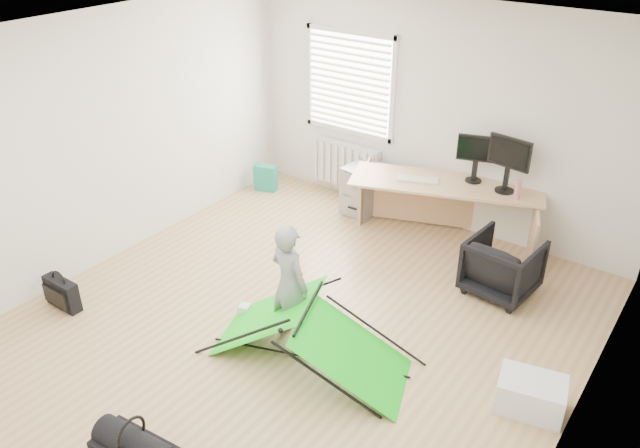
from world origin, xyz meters
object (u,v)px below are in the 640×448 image
Objects in this scene: filing_cabinet at (365,189)px; person at (289,284)px; thermos at (518,190)px; monitor_right at (507,172)px; kite at (309,334)px; office_chair at (503,266)px; monitor_left at (475,165)px; storage_crate at (531,394)px; desk at (443,211)px; laptop_bag at (62,293)px.

person reaches higher than filing_cabinet.
filing_cabinet is 2.84× the size of thermos.
monitor_right reaches higher than kite.
thermos is 0.91m from office_chair.
thermos is (1.93, -0.02, 0.54)m from filing_cabinet.
filing_cabinet is 1.51m from monitor_left.
kite is 3.52× the size of storage_crate.
person is 0.48m from kite.
office_chair is (0.99, -0.65, -0.06)m from desk.
laptop_bag is at bearing 44.74° from office_chair.
office_chair is at bearing -114.60° from person.
person is at bearing -65.97° from filing_cabinet.
kite is (-0.23, -2.87, -0.66)m from monitor_left.
desk is 1.83× the size of person.
filing_cabinet is at bearing 143.59° from storage_crate.
desk is at bearing 130.89° from storage_crate.
monitor_left reaches higher than filing_cabinet.
desk is 0.66m from monitor_left.
storage_crate is (1.57, -2.31, -0.80)m from monitor_left.
filing_cabinet is at bearing 167.67° from monitor_left.
monitor_left reaches higher than desk.
desk is at bearing -156.23° from monitor_left.
storage_crate is at bearing 17.34° from laptop_bag.
office_chair is at bearing -12.03° from filing_cabinet.
monitor_right reaches higher than desk.
storage_crate is at bearing -64.93° from thermos.
monitor_right is at bearing 148.39° from thermos.
office_chair is 2.24m from kite.
office_chair is at bearing -67.09° from monitor_left.
monitor_right is at bearing 9.80° from filing_cabinet.
filing_cabinet is 1.50× the size of laptop_bag.
monitor_left is 4.63m from laptop_bag.
person is (-1.32, -1.85, 0.28)m from office_chair.
desk is at bearing 54.09° from laptop_bag.
laptop_bag is at bearing -121.25° from monitor_right.
desk is 4.26m from laptop_bag.
kite is at bearing -60.71° from filing_cabinet.
monitor_right is at bearing -25.23° from monitor_left.
monitor_left reaches higher than kite.
desk reaches higher than storage_crate.
desk is 5.05× the size of monitor_left.
monitor_right is at bearing 117.67° from storage_crate.
monitor_right is (0.63, 0.17, 0.61)m from desk.
monitor_right is 0.72× the size of office_chair.
laptop_bag is at bearing 35.14° from person.
filing_cabinet is 2.70m from person.
monitor_left reaches higher than thermos.
kite is at bearing 69.53° from office_chair.
desk is 4.17× the size of storage_crate.
person reaches higher than monitor_left.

